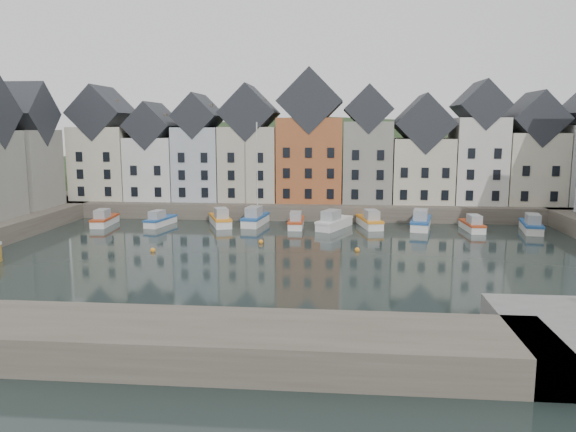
# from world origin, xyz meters

# --- Properties ---
(ground) EXTENTS (260.00, 260.00, 0.00)m
(ground) POSITION_xyz_m (0.00, 0.00, 0.00)
(ground) COLOR black
(ground) RESTS_ON ground
(far_quay) EXTENTS (90.00, 16.00, 2.00)m
(far_quay) POSITION_xyz_m (0.00, 30.00, 1.00)
(far_quay) COLOR #4D443B
(far_quay) RESTS_ON ground
(near_wall) EXTENTS (50.00, 6.00, 2.00)m
(near_wall) POSITION_xyz_m (-10.00, -22.00, 1.00)
(near_wall) COLOR #4D443B
(near_wall) RESTS_ON ground
(hillside) EXTENTS (153.60, 70.40, 64.00)m
(hillside) POSITION_xyz_m (0.02, 56.00, -17.96)
(hillside) COLOR black
(hillside) RESTS_ON ground
(far_terrace) EXTENTS (72.37, 8.16, 17.78)m
(far_terrace) POSITION_xyz_m (3.21, 28.00, 8.88)
(far_terrace) COLOR beige
(far_terrace) RESTS_ON far_quay
(mooring_buoys) EXTENTS (20.50, 5.50, 0.50)m
(mooring_buoys) POSITION_xyz_m (-4.00, 5.33, 0.15)
(mooring_buoys) COLOR orange
(mooring_buoys) RESTS_ON ground
(boat_a) EXTENTS (2.29, 6.10, 2.30)m
(boat_a) POSITION_xyz_m (-24.93, 17.01, 0.68)
(boat_a) COLOR silver
(boat_a) RESTS_ON ground
(boat_b) EXTENTS (2.82, 5.82, 2.15)m
(boat_b) POSITION_xyz_m (-17.98, 17.45, 0.64)
(boat_b) COLOR silver
(boat_b) RESTS_ON ground
(boat_c) EXTENTS (4.15, 6.77, 2.49)m
(boat_c) POSITION_xyz_m (-10.50, 18.20, 0.74)
(boat_c) COLOR silver
(boat_c) RESTS_ON ground
(boat_d) EXTENTS (2.96, 6.97, 12.92)m
(boat_d) POSITION_xyz_m (-6.25, 19.16, 0.84)
(boat_d) COLOR silver
(boat_d) RESTS_ON ground
(boat_e) EXTENTS (1.92, 5.79, 2.21)m
(boat_e) POSITION_xyz_m (-1.06, 17.73, 0.66)
(boat_e) COLOR silver
(boat_e) RESTS_ON ground
(boat_f) EXTENTS (4.59, 6.89, 2.55)m
(boat_f) POSITION_xyz_m (3.52, 17.35, 0.76)
(boat_f) COLOR silver
(boat_f) RESTS_ON ground
(boat_g) EXTENTS (3.22, 6.61, 2.43)m
(boat_g) POSITION_xyz_m (7.92, 18.74, 0.73)
(boat_g) COLOR silver
(boat_g) RESTS_ON ground
(boat_h) EXTENTS (3.43, 7.14, 2.63)m
(boat_h) POSITION_xyz_m (13.97, 18.39, 0.78)
(boat_h) COLOR silver
(boat_h) RESTS_ON ground
(boat_i) EXTENTS (2.11, 5.75, 2.17)m
(boat_i) POSITION_xyz_m (19.84, 17.49, 0.65)
(boat_i) COLOR silver
(boat_i) RESTS_ON ground
(boat_j) EXTENTS (2.98, 6.56, 2.43)m
(boat_j) POSITION_xyz_m (26.52, 17.36, 0.72)
(boat_j) COLOR silver
(boat_j) RESTS_ON ground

